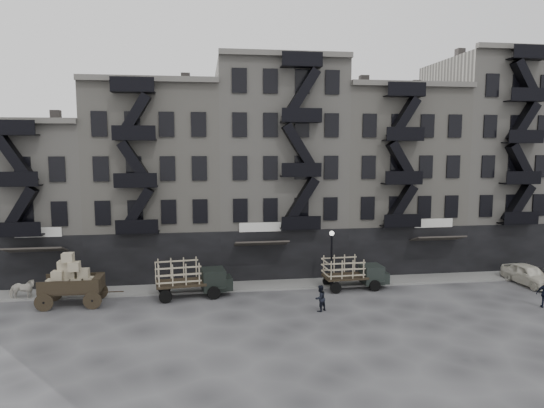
{
  "coord_description": "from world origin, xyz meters",
  "views": [
    {
      "loc": [
        -6.22,
        -31.27,
        10.43
      ],
      "look_at": [
        -1.22,
        4.0,
        6.16
      ],
      "focal_mm": 32.0,
      "sensor_mm": 36.0,
      "label": 1
    }
  ],
  "objects": [
    {
      "name": "car_east",
      "position": [
        18.03,
        1.36,
        0.78
      ],
      "size": [
        2.24,
        4.7,
        1.55
      ],
      "primitive_type": "imported",
      "rotation": [
        0.0,
        0.0,
        0.09
      ],
      "color": "beige",
      "rests_on": "ground"
    },
    {
      "name": "building_west",
      "position": [
        -20.0,
        9.83,
        6.0
      ],
      "size": [
        10.0,
        11.35,
        13.2
      ],
      "color": "gray",
      "rests_on": "ground"
    },
    {
      "name": "wagon",
      "position": [
        -15.01,
        1.21,
        1.99
      ],
      "size": [
        4.12,
        2.22,
        3.48
      ],
      "rotation": [
        0.0,
        0.0,
        -0.0
      ],
      "color": "black",
      "rests_on": "ground"
    },
    {
      "name": "building_east",
      "position": [
        20.0,
        9.82,
        9.0
      ],
      "size": [
        10.0,
        11.35,
        19.2
      ],
      "color": "gray",
      "rests_on": "ground"
    },
    {
      "name": "sidewalk",
      "position": [
        0.0,
        3.75,
        0.07
      ],
      "size": [
        55.0,
        2.5,
        0.15
      ],
      "primitive_type": "cube",
      "color": "slate",
      "rests_on": "ground"
    },
    {
      "name": "building_midwest",
      "position": [
        -10.0,
        9.83,
        7.5
      ],
      "size": [
        10.0,
        11.35,
        16.2
      ],
      "color": "gray",
      "rests_on": "ground"
    },
    {
      "name": "building_center",
      "position": [
        -0.0,
        9.82,
        8.5
      ],
      "size": [
        10.0,
        11.35,
        18.2
      ],
      "color": "gray",
      "rests_on": "ground"
    },
    {
      "name": "stake_truck_east",
      "position": [
        4.58,
        2.2,
        1.36
      ],
      "size": [
        4.84,
        2.18,
        2.38
      ],
      "rotation": [
        0.0,
        0.0,
        0.05
      ],
      "color": "black",
      "rests_on": "ground"
    },
    {
      "name": "lamp_post",
      "position": [
        3.0,
        2.6,
        2.78
      ],
      "size": [
        0.36,
        0.36,
        4.28
      ],
      "color": "black",
      "rests_on": "ground"
    },
    {
      "name": "pedestrian_mid",
      "position": [
        0.98,
        -2.24,
        0.84
      ],
      "size": [
        1.04,
        0.99,
        1.69
      ],
      "primitive_type": "imported",
      "rotation": [
        0.0,
        0.0,
        3.74
      ],
      "color": "black",
      "rests_on": "ground"
    },
    {
      "name": "horse",
      "position": [
        -18.5,
        2.6,
        0.76
      ],
      "size": [
        1.82,
        0.85,
        1.52
      ],
      "primitive_type": "imported",
      "rotation": [
        0.0,
        0.0,
        1.55
      ],
      "color": "beige",
      "rests_on": "ground"
    },
    {
      "name": "building_mideast",
      "position": [
        10.0,
        9.83,
        7.5
      ],
      "size": [
        10.0,
        11.35,
        16.2
      ],
      "color": "gray",
      "rests_on": "ground"
    },
    {
      "name": "ground",
      "position": [
        0.0,
        0.0,
        0.0
      ],
      "size": [
        140.0,
        140.0,
        0.0
      ],
      "primitive_type": "plane",
      "color": "#38383A",
      "rests_on": "ground"
    },
    {
      "name": "stake_truck_west",
      "position": [
        -7.17,
        1.94,
        1.49
      ],
      "size": [
        5.37,
        2.65,
        2.6
      ],
      "rotation": [
        0.0,
        0.0,
        0.12
      ],
      "color": "black",
      "rests_on": "ground"
    }
  ]
}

